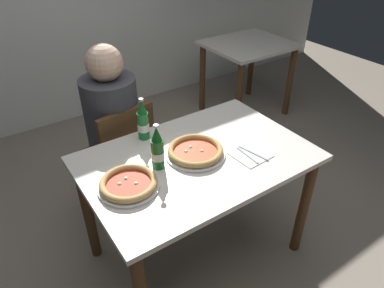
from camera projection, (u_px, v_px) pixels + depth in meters
ground_plane at (196, 250)px, 2.28m from camera, size 8.00×8.00×0.00m
dining_table_main at (197, 173)px, 1.92m from camera, size 1.20×0.80×0.75m
chair_behind_table at (121, 154)px, 2.34m from camera, size 0.45×0.45×0.85m
diner_seated at (115, 138)px, 2.31m from camera, size 0.34×0.34×1.21m
dining_table_background at (248, 59)px, 3.50m from camera, size 0.80×0.70×0.75m
pizza_margherita_near at (129, 184)px, 1.64m from camera, size 0.29×0.29×0.04m
pizza_marinara_far at (195, 152)px, 1.86m from camera, size 0.32×0.32×0.04m
beer_bottle_left at (157, 150)px, 1.73m from camera, size 0.07×0.07×0.25m
beer_bottle_center at (143, 122)px, 1.95m from camera, size 0.07×0.07×0.25m
napkin_with_cutlery at (250, 154)px, 1.87m from camera, size 0.19×0.19×0.01m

